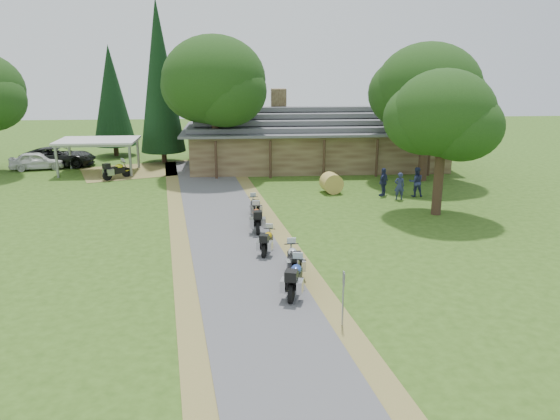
{
  "coord_description": "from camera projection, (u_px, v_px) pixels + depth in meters",
  "views": [
    {
      "loc": [
        -0.22,
        -20.21,
        8.78
      ],
      "look_at": [
        1.65,
        5.08,
        1.6
      ],
      "focal_mm": 35.0,
      "sensor_mm": 36.0,
      "label": 1
    }
  ],
  "objects": [
    {
      "name": "oak_lodge_right",
      "position": [
        427.0,
        106.0,
        38.4
      ],
      "size": [
        7.38,
        7.38,
        10.69
      ],
      "primitive_type": null,
      "color": "black",
      "rests_on": "ground"
    },
    {
      "name": "carport",
      "position": [
        99.0,
        156.0,
        42.26
      ],
      "size": [
        5.99,
        4.01,
        2.59
      ],
      "primitive_type": null,
      "rotation": [
        0.0,
        0.0,
        0.01
      ],
      "color": "silver",
      "rests_on": "ground"
    },
    {
      "name": "car_white_sedan",
      "position": [
        37.0,
        158.0,
        43.52
      ],
      "size": [
        3.24,
        5.7,
        1.79
      ],
      "primitive_type": "imported",
      "rotation": [
        0.0,
        0.0,
        1.76
      ],
      "color": "white",
      "rests_on": "ground"
    },
    {
      "name": "motorcycle_row_a",
      "position": [
        295.0,
        276.0,
        20.7
      ],
      "size": [
        1.23,
        2.22,
        1.44
      ],
      "primitive_type": null,
      "rotation": [
        0.0,
        0.0,
        1.3
      ],
      "color": "#27449A",
      "rests_on": "ground"
    },
    {
      "name": "motorcycle_row_c",
      "position": [
        267.0,
        240.0,
        25.13
      ],
      "size": [
        1.02,
        1.88,
        1.22
      ],
      "primitive_type": null,
      "rotation": [
        0.0,
        0.0,
        1.32
      ],
      "color": "#C8940C",
      "rests_on": "ground"
    },
    {
      "name": "person_a",
      "position": [
        400.0,
        184.0,
        34.32
      ],
      "size": [
        0.61,
        0.46,
        2.05
      ],
      "primitive_type": "imported",
      "rotation": [
        0.0,
        0.0,
        3.07
      ],
      "color": "navy",
      "rests_on": "ground"
    },
    {
      "name": "motorcycle_row_e",
      "position": [
        254.0,
        205.0,
        30.99
      ],
      "size": [
        0.77,
        1.8,
        1.19
      ],
      "primitive_type": null,
      "rotation": [
        0.0,
        0.0,
        1.69
      ],
      "color": "black",
      "rests_on": "ground"
    },
    {
      "name": "person_c",
      "position": [
        384.0,
        179.0,
        35.23
      ],
      "size": [
        0.73,
        0.76,
        2.16
      ],
      "primitive_type": "imported",
      "rotation": [
        0.0,
        0.0,
        4.01
      ],
      "color": "navy",
      "rests_on": "ground"
    },
    {
      "name": "person_b",
      "position": [
        416.0,
        179.0,
        35.07
      ],
      "size": [
        0.66,
        0.49,
        2.25
      ],
      "primitive_type": "imported",
      "rotation": [
        0.0,
        0.0,
        3.09
      ],
      "color": "navy",
      "rests_on": "ground"
    },
    {
      "name": "oak_driveway",
      "position": [
        442.0,
        133.0,
        30.13
      ],
      "size": [
        5.64,
        5.64,
        9.31
      ],
      "primitive_type": null,
      "color": "black",
      "rests_on": "ground"
    },
    {
      "name": "sign_post",
      "position": [
        343.0,
        299.0,
        18.13
      ],
      "size": [
        0.35,
        0.06,
        1.97
      ],
      "primitive_type": null,
      "color": "gray",
      "rests_on": "ground"
    },
    {
      "name": "motorcycle_carport_a",
      "position": [
        117.0,
        169.0,
        40.25
      ],
      "size": [
        1.94,
        1.97,
        1.42
      ],
      "primitive_type": null,
      "rotation": [
        0.0,
        0.0,
        0.8
      ],
      "color": "yellow",
      "rests_on": "ground"
    },
    {
      "name": "cedar_near",
      "position": [
        160.0,
        82.0,
        44.86
      ],
      "size": [
        3.73,
        3.73,
        13.34
      ],
      "primitive_type": "cone",
      "color": "black",
      "rests_on": "ground"
    },
    {
      "name": "hay_bale",
      "position": [
        331.0,
        183.0,
        36.14
      ],
      "size": [
        1.5,
        1.41,
        1.32
      ],
      "primitive_type": "cylinder",
      "rotation": [
        1.57,
        0.0,
        0.16
      ],
      "color": "#A8933D",
      "rests_on": "ground"
    },
    {
      "name": "lodge",
      "position": [
        316.0,
        136.0,
        44.59
      ],
      "size": [
        21.4,
        9.4,
        4.9
      ],
      "primitive_type": null,
      "color": "brown",
      "rests_on": "ground"
    },
    {
      "name": "car_dark_suv",
      "position": [
        58.0,
        152.0,
        44.62
      ],
      "size": [
        2.95,
        6.43,
        2.42
      ],
      "primitive_type": "imported",
      "rotation": [
        0.0,
        0.0,
        1.61
      ],
      "color": "black",
      "rests_on": "ground"
    },
    {
      "name": "ground",
      "position": [
        248.0,
        284.0,
        21.8
      ],
      "size": [
        120.0,
        120.0,
        0.0
      ],
      "primitive_type": "plane",
      "color": "#304F16",
      "rests_on": "ground"
    },
    {
      "name": "motorcycle_row_b",
      "position": [
        293.0,
        258.0,
        22.71
      ],
      "size": [
        0.75,
        2.0,
        1.35
      ],
      "primitive_type": null,
      "rotation": [
        0.0,
        0.0,
        1.62
      ],
      "color": "#B4B9BD",
      "rests_on": "ground"
    },
    {
      "name": "driveway",
      "position": [
        236.0,
        250.0,
        25.61
      ],
      "size": [
        51.95,
        51.95,
        0.0
      ],
      "primitive_type": "plane",
      "rotation": [
        0.0,
        0.0,
        0.14
      ],
      "color": "#4C4C4F",
      "rests_on": "ground"
    },
    {
      "name": "oak_lodge_left",
      "position": [
        214.0,
        99.0,
        40.33
      ],
      "size": [
        7.63,
        7.63,
        11.44
      ],
      "primitive_type": null,
      "color": "black",
      "rests_on": "ground"
    },
    {
      "name": "cedar_far",
      "position": [
        112.0,
        101.0,
        48.44
      ],
      "size": [
        3.76,
        3.76,
        9.76
      ],
      "primitive_type": "cone",
      "color": "black",
      "rests_on": "ground"
    },
    {
      "name": "motorcycle_row_d",
      "position": [
        257.0,
        217.0,
        28.34
      ],
      "size": [
        0.74,
        2.09,
        1.42
      ],
      "primitive_type": null,
      "rotation": [
        0.0,
        0.0,
        1.6
      ],
      "color": "#CF5C27",
      "rests_on": "ground"
    }
  ]
}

